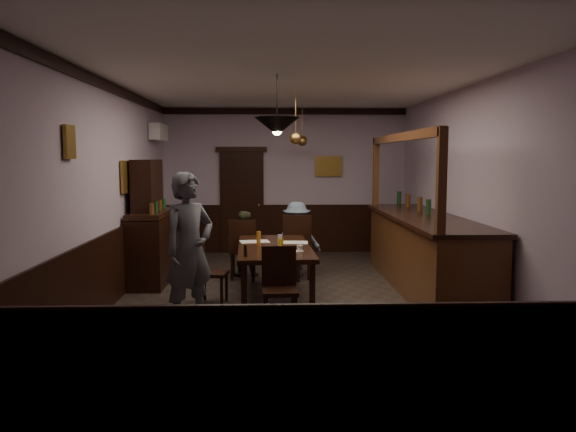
{
  "coord_description": "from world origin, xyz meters",
  "views": [
    {
      "loc": [
        -0.35,
        -7.68,
        1.99
      ],
      "look_at": [
        -0.07,
        0.3,
        1.15
      ],
      "focal_mm": 35.0,
      "sensor_mm": 36.0,
      "label": 1
    }
  ],
  "objects_px": {
    "chair_far_right": "(297,244)",
    "sideboard": "(151,234)",
    "person_seated_right": "(297,239)",
    "pendant_brass_far": "(302,141)",
    "soda_can": "(281,243)",
    "pendant_iron": "(277,126)",
    "coffee_cup": "(300,248)",
    "dining_table": "(274,250)",
    "chair_side": "(207,268)",
    "chair_far_left": "(243,247)",
    "chair_near": "(280,283)",
    "person_standing": "(189,250)",
    "person_seated_left": "(243,244)",
    "pendant_brass_mid": "(296,138)",
    "bar_counter": "(424,250)"
  },
  "relations": [
    {
      "from": "pendant_iron",
      "to": "coffee_cup",
      "type": "bearing_deg",
      "value": 45.63
    },
    {
      "from": "person_seated_left",
      "to": "soda_can",
      "type": "relative_size",
      "value": 9.14
    },
    {
      "from": "person_seated_right",
      "to": "soda_can",
      "type": "relative_size",
      "value": 10.37
    },
    {
      "from": "chair_far_left",
      "to": "coffee_cup",
      "type": "height_order",
      "value": "chair_far_left"
    },
    {
      "from": "coffee_cup",
      "to": "bar_counter",
      "type": "distance_m",
      "value": 2.17
    },
    {
      "from": "chair_far_right",
      "to": "person_seated_left",
      "type": "height_order",
      "value": "person_seated_left"
    },
    {
      "from": "person_seated_right",
      "to": "coffee_cup",
      "type": "distance_m",
      "value": 2.06
    },
    {
      "from": "sideboard",
      "to": "person_standing",
      "type": "bearing_deg",
      "value": -68.41
    },
    {
      "from": "chair_far_left",
      "to": "soda_can",
      "type": "relative_size",
      "value": 8.26
    },
    {
      "from": "chair_far_right",
      "to": "pendant_iron",
      "type": "relative_size",
      "value": 1.43
    },
    {
      "from": "chair_far_right",
      "to": "chair_side",
      "type": "distance_m",
      "value": 1.99
    },
    {
      "from": "soda_can",
      "to": "pendant_iron",
      "type": "relative_size",
      "value": 0.16
    },
    {
      "from": "sideboard",
      "to": "pendant_brass_far",
      "type": "xyz_separation_m",
      "value": [
        2.51,
        1.92,
        1.52
      ]
    },
    {
      "from": "chair_far_left",
      "to": "chair_side",
      "type": "bearing_deg",
      "value": 75.41
    },
    {
      "from": "person_seated_left",
      "to": "pendant_brass_far",
      "type": "height_order",
      "value": "pendant_brass_far"
    },
    {
      "from": "person_seated_right",
      "to": "chair_side",
      "type": "bearing_deg",
      "value": 58.73
    },
    {
      "from": "person_seated_left",
      "to": "chair_side",
      "type": "bearing_deg",
      "value": 85.98
    },
    {
      "from": "person_seated_left",
      "to": "soda_can",
      "type": "distance_m",
      "value": 1.79
    },
    {
      "from": "coffee_cup",
      "to": "person_standing",
      "type": "bearing_deg",
      "value": -151.23
    },
    {
      "from": "coffee_cup",
      "to": "sideboard",
      "type": "relative_size",
      "value": 0.04
    },
    {
      "from": "chair_far_left",
      "to": "dining_table",
      "type": "bearing_deg",
      "value": 112.91
    },
    {
      "from": "sideboard",
      "to": "chair_side",
      "type": "bearing_deg",
      "value": -51.7
    },
    {
      "from": "chair_far_left",
      "to": "chair_near",
      "type": "bearing_deg",
      "value": 103.12
    },
    {
      "from": "sideboard",
      "to": "pendant_brass_mid",
      "type": "distance_m",
      "value": 2.8
    },
    {
      "from": "sideboard",
      "to": "bar_counter",
      "type": "distance_m",
      "value": 4.25
    },
    {
      "from": "coffee_cup",
      "to": "chair_far_right",
      "type": "bearing_deg",
      "value": 85.98
    },
    {
      "from": "chair_far_right",
      "to": "sideboard",
      "type": "xyz_separation_m",
      "value": [
        -2.33,
        -0.2,
        0.2
      ]
    },
    {
      "from": "soda_can",
      "to": "pendant_brass_mid",
      "type": "bearing_deg",
      "value": 80.3
    },
    {
      "from": "pendant_brass_far",
      "to": "chair_side",
      "type": "bearing_deg",
      "value": -114.73
    },
    {
      "from": "person_seated_left",
      "to": "chair_far_left",
      "type": "bearing_deg",
      "value": 100.24
    },
    {
      "from": "person_seated_right",
      "to": "pendant_brass_far",
      "type": "relative_size",
      "value": 1.54
    },
    {
      "from": "person_standing",
      "to": "soda_can",
      "type": "xyz_separation_m",
      "value": [
        1.1,
        1.15,
        -0.1
      ]
    },
    {
      "from": "coffee_cup",
      "to": "bar_counter",
      "type": "xyz_separation_m",
      "value": [
        1.93,
        0.98,
        -0.21
      ]
    },
    {
      "from": "soda_can",
      "to": "sideboard",
      "type": "xyz_separation_m",
      "value": [
        -2.03,
        1.22,
        -0.03
      ]
    },
    {
      "from": "pendant_iron",
      "to": "pendant_brass_far",
      "type": "height_order",
      "value": "same"
    },
    {
      "from": "pendant_iron",
      "to": "pendant_brass_far",
      "type": "bearing_deg",
      "value": 81.89
    },
    {
      "from": "chair_near",
      "to": "chair_side",
      "type": "xyz_separation_m",
      "value": [
        -0.96,
        1.1,
        -0.03
      ]
    },
    {
      "from": "chair_far_right",
      "to": "pendant_brass_mid",
      "type": "distance_m",
      "value": 1.73
    },
    {
      "from": "coffee_cup",
      "to": "soda_can",
      "type": "relative_size",
      "value": 0.67
    },
    {
      "from": "soda_can",
      "to": "coffee_cup",
      "type": "bearing_deg",
      "value": -55.43
    },
    {
      "from": "person_seated_right",
      "to": "pendant_brass_far",
      "type": "distance_m",
      "value": 2.21
    },
    {
      "from": "coffee_cup",
      "to": "pendant_iron",
      "type": "bearing_deg",
      "value": -136.43
    },
    {
      "from": "dining_table",
      "to": "bar_counter",
      "type": "distance_m",
      "value": 2.32
    },
    {
      "from": "chair_side",
      "to": "pendant_brass_far",
      "type": "height_order",
      "value": "pendant_brass_far"
    },
    {
      "from": "dining_table",
      "to": "person_seated_left",
      "type": "distance_m",
      "value": 1.62
    },
    {
      "from": "chair_far_left",
      "to": "chair_near",
      "type": "relative_size",
      "value": 1.05
    },
    {
      "from": "person_standing",
      "to": "person_seated_left",
      "type": "bearing_deg",
      "value": 35.84
    },
    {
      "from": "dining_table",
      "to": "coffee_cup",
      "type": "bearing_deg",
      "value": -55.76
    },
    {
      "from": "chair_side",
      "to": "person_seated_left",
      "type": "distance_m",
      "value": 1.8
    },
    {
      "from": "chair_side",
      "to": "person_standing",
      "type": "bearing_deg",
      "value": -177.04
    }
  ]
}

